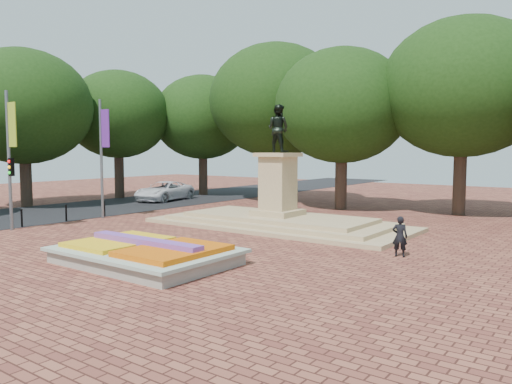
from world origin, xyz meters
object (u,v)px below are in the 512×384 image
(monument, at_px, (278,210))
(van, at_px, (164,191))
(pedestrian, at_px, (400,236))
(flower_bed, at_px, (146,253))

(monument, bearing_deg, van, 158.68)
(van, bearing_deg, pedestrian, -32.71)
(pedestrian, bearing_deg, flower_bed, 27.90)
(flower_bed, xyz_separation_m, van, (-15.82, 15.77, 0.39))
(van, height_order, pedestrian, pedestrian)
(van, bearing_deg, monument, -31.83)
(flower_bed, height_order, monument, monument)
(monument, xyz_separation_m, pedestrian, (7.93, -3.50, -0.10))
(flower_bed, height_order, van, van)
(flower_bed, height_order, pedestrian, pedestrian)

